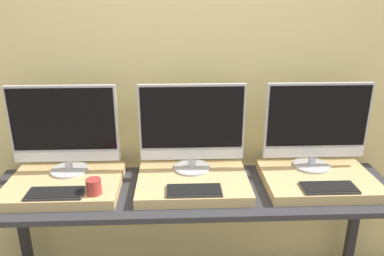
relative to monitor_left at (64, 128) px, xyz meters
name	(u,v)px	position (x,y,z in m)	size (l,w,h in m)	color
wall_back	(190,77)	(0.68, 0.22, 0.22)	(8.00, 0.04, 2.60)	#DBC684
workbench	(193,202)	(0.68, -0.13, -0.39)	(2.19, 0.55, 0.77)	#2D2D33
wooden_riser_left	(65,185)	(0.00, -0.11, -0.28)	(0.59, 0.45, 0.05)	tan
monitor_left	(64,128)	(0.00, 0.00, 0.00)	(0.57, 0.20, 0.49)	#B2B2B7
keyboard_left	(55,193)	(0.00, -0.26, -0.25)	(0.28, 0.13, 0.01)	#2D2D2D
mug	(94,187)	(0.19, -0.26, -0.21)	(0.07, 0.07, 0.08)	#9E332D
wooden_riser_center	(193,182)	(0.68, -0.11, -0.28)	(0.59, 0.45, 0.05)	tan
monitor_center	(192,126)	(0.68, 0.00, 0.00)	(0.57, 0.20, 0.49)	#B2B2B7
keyboard_center	(194,190)	(0.68, -0.26, -0.25)	(0.28, 0.13, 0.01)	#2D2D2D
wooden_riser_right	(318,180)	(1.37, -0.11, -0.28)	(0.59, 0.45, 0.05)	tan
monitor_right	(316,125)	(1.37, 0.00, 0.00)	(0.57, 0.20, 0.49)	#B2B2B7
keyboard_right	(329,188)	(1.37, -0.26, -0.25)	(0.28, 0.13, 0.01)	#2D2D2D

